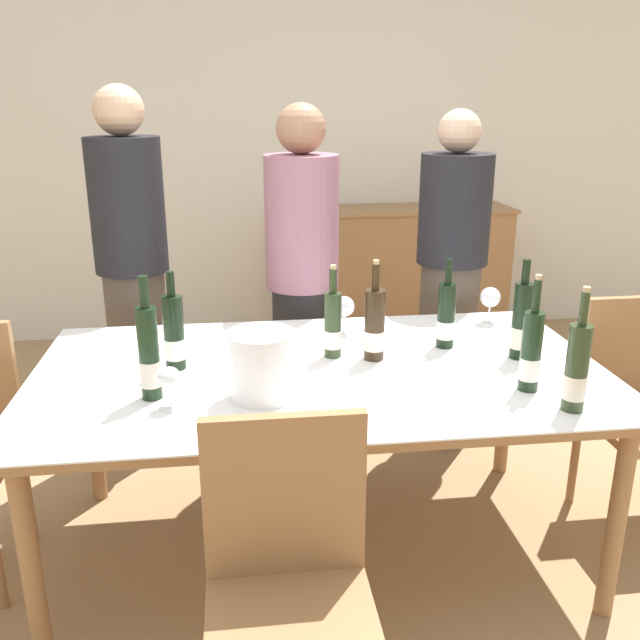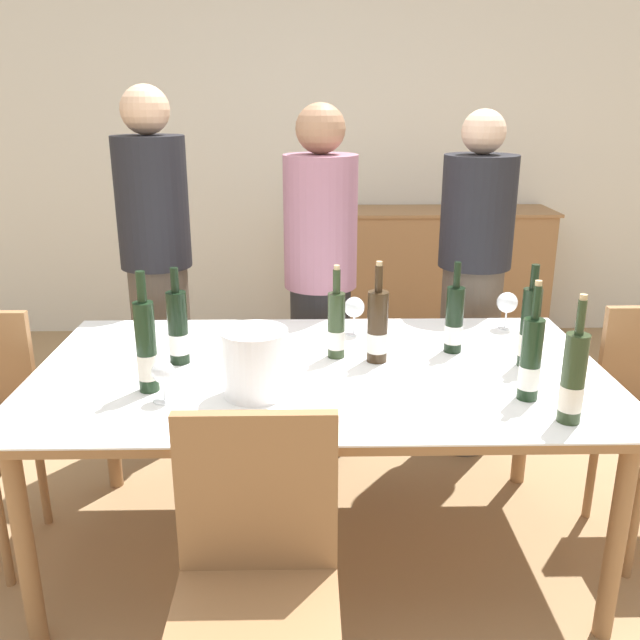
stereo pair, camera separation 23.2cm
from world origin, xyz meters
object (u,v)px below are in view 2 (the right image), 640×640
Objects in this scene: wine_bottle_1 at (377,328)px; wine_bottle_3 at (146,348)px; wine_glass_2 at (354,309)px; chair_near_front at (256,572)px; sideboard_cabinet at (431,277)px; ice_bucket at (255,361)px; person_host at (158,272)px; wine_bottle_7 at (529,329)px; person_guest_left at (320,287)px; wine_bottle_2 at (336,326)px; wine_bottle_0 at (454,321)px; wine_bottle_4 at (531,360)px; dining_table at (320,384)px; wine_bottle_6 at (178,329)px; wine_bottle_5 at (573,380)px; wine_glass_0 at (507,303)px; wine_glass_1 at (163,374)px; person_guest_right at (472,289)px.

wine_bottle_3 reaches higher than wine_bottle_1.
wine_glass_2 is 0.17× the size of chair_near_front.
ice_bucket reaches higher than sideboard_cabinet.
wine_bottle_7 is at bearing -31.45° from person_host.
wine_bottle_2 is at bearing -86.33° from person_guest_left.
wine_bottle_0 is 0.45m from wine_bottle_4.
sideboard_cabinet is 4.35× the size of wine_bottle_7.
dining_table is at bearing 77.26° from chair_near_front.
wine_bottle_2 reaches higher than sideboard_cabinet.
ice_bucket is 0.41m from wine_bottle_6.
ice_bucket is 0.64× the size of wine_bottle_0.
sideboard_cabinet is 4.58× the size of wine_bottle_6.
ice_bucket is 0.56× the size of wine_bottle_5.
wine_bottle_1 is 0.67m from wine_glass_0.
sideboard_cabinet is at bearing 86.31° from wine_bottle_4.
wine_glass_0 is 1.14× the size of wine_glass_1.
wine_bottle_4 reaches higher than ice_bucket.
person_guest_right is at bearing 46.42° from wine_bottle_2.
person_host is at bearing 115.46° from ice_bucket.
person_host is 1.48m from person_guest_right.
sideboard_cabinet is at bearing 88.03° from wine_bottle_5.
wine_bottle_3 is at bearing -155.80° from wine_glass_0.
wine_glass_2 is (0.08, 0.25, -0.01)m from wine_bottle_2.
person_guest_left reaches higher than wine_bottle_0.
person_guest_left is at bearing 88.70° from dining_table.
person_host reaches higher than sideboard_cabinet.
wine_bottle_4 is 1.05× the size of wine_bottle_7.
chair_near_front is (0.33, -0.85, -0.35)m from wine_bottle_6.
wine_bottle_5 is (0.52, -0.49, 0.01)m from wine_bottle_1.
wine_bottle_7 is at bearing -95.69° from wine_glass_0.
wine_bottle_1 is at bearing -124.99° from person_guest_right.
sideboard_cabinet is at bearing 72.32° from chair_near_front.
wine_glass_2 reaches higher than wine_glass_1.
dining_table is 13.08× the size of wine_glass_0.
person_guest_right is at bearing 37.46° from wine_glass_2.
wine_bottle_4 is at bearing -40.19° from person_host.
person_guest_left reaches higher than wine_bottle_2.
wine_bottle_5 is (0.22, -0.58, 0.01)m from wine_bottle_0.
person_host reaches higher than wine_bottle_1.
wine_bottle_6 is 0.71m from wine_glass_2.
ice_bucket is 1.26m from person_host.
person_guest_left is (0.51, 1.05, -0.01)m from wine_glass_1.
wine_bottle_1 is at bearing 143.25° from wine_bottle_4.
wine_bottle_6 reaches higher than wine_glass_0.
ice_bucket is 0.13× the size of person_guest_left.
person_guest_left is at bearing 77.17° from ice_bucket.
sideboard_cabinet is 2.78m from ice_bucket.
wine_glass_2 is at bearing -108.87° from sideboard_cabinet.
wine_bottle_2 is (-0.15, 0.04, -0.01)m from wine_bottle_1.
ice_bucket is 0.35m from wine_bottle_3.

